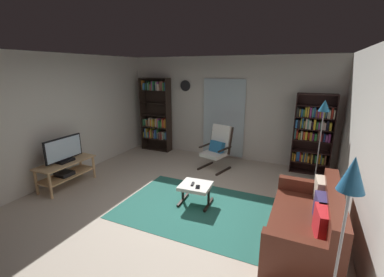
{
  "coord_description": "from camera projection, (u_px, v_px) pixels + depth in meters",
  "views": [
    {
      "loc": [
        1.97,
        -3.47,
        2.29
      ],
      "look_at": [
        -0.07,
        0.98,
        0.96
      ],
      "focal_mm": 24.05,
      "sensor_mm": 36.0,
      "label": 1
    }
  ],
  "objects": [
    {
      "name": "floor_lamp_by_shelf",
      "position": [
        323.0,
        116.0,
        4.9
      ],
      "size": [
        0.22,
        0.22,
        1.73
      ],
      "color": "#A5A5AD",
      "rests_on": "ground"
    },
    {
      "name": "floor_lamp_by_sofa",
      "position": [
        350.0,
        190.0,
        2.05
      ],
      "size": [
        0.22,
        0.22,
        1.64
      ],
      "color": "#A5A5AD",
      "rests_on": "ground"
    },
    {
      "name": "bookshelf_near_tv",
      "position": [
        156.0,
        115.0,
        7.29
      ],
      "size": [
        0.86,
        0.3,
        2.05
      ],
      "color": "black",
      "rests_on": "ground"
    },
    {
      "name": "wall_back",
      "position": [
        226.0,
        108.0,
        6.64
      ],
      "size": [
        5.6,
        0.06,
        2.6
      ],
      "primitive_type": "cube",
      "color": "beige",
      "rests_on": "ground"
    },
    {
      "name": "television",
      "position": [
        64.0,
        151.0,
        5.02
      ],
      "size": [
        0.2,
        0.82,
        0.5
      ],
      "color": "black",
      "rests_on": "tv_stand"
    },
    {
      "name": "ground_plane",
      "position": [
        172.0,
        206.0,
        4.43
      ],
      "size": [
        7.02,
        7.02,
        0.0
      ],
      "primitive_type": "plane",
      "color": "#C1B2A0"
    },
    {
      "name": "tv_remote",
      "position": [
        193.0,
        184.0,
        4.43
      ],
      "size": [
        0.07,
        0.15,
        0.02
      ],
      "primitive_type": "cube",
      "rotation": [
        0.0,
        0.0,
        0.22
      ],
      "color": "black",
      "rests_on": "ottoman"
    },
    {
      "name": "leather_sofa",
      "position": [
        308.0,
        224.0,
        3.38
      ],
      "size": [
        0.82,
        1.73,
        0.82
      ],
      "color": "#5C281B",
      "rests_on": "ground"
    },
    {
      "name": "bookshelf_near_sofa",
      "position": [
        312.0,
        133.0,
        5.65
      ],
      "size": [
        0.8,
        0.3,
        1.78
      ],
      "color": "black",
      "rests_on": "ground"
    },
    {
      "name": "glass_door_panel",
      "position": [
        223.0,
        118.0,
        6.66
      ],
      "size": [
        1.1,
        0.01,
        2.0
      ],
      "primitive_type": "cube",
      "color": "silver"
    },
    {
      "name": "area_rug",
      "position": [
        201.0,
        209.0,
        4.34
      ],
      "size": [
        2.7,
        1.83,
        0.01
      ],
      "primitive_type": "cube",
      "color": "#28675A",
      "rests_on": "ground"
    },
    {
      "name": "ottoman",
      "position": [
        196.0,
        188.0,
        4.45
      ],
      "size": [
        0.55,
        0.52,
        0.36
      ],
      "color": "white",
      "rests_on": "ground"
    },
    {
      "name": "tv_stand",
      "position": [
        66.0,
        170.0,
        5.12
      ],
      "size": [
        0.49,
        1.14,
        0.51
      ],
      "color": "tan",
      "rests_on": "ground"
    },
    {
      "name": "wall_left",
      "position": [
        54.0,
        119.0,
        5.18
      ],
      "size": [
        0.06,
        6.0,
        2.6
      ],
      "primitive_type": "cube",
      "color": "beige",
      "rests_on": "ground"
    },
    {
      "name": "wall_right",
      "position": [
        372.0,
        156.0,
        3.01
      ],
      "size": [
        0.06,
        6.0,
        2.6
      ],
      "primitive_type": "cube",
      "color": "beige",
      "rests_on": "ground"
    },
    {
      "name": "lounge_armchair",
      "position": [
        217.0,
        146.0,
        6.01
      ],
      "size": [
        0.71,
        0.77,
        1.02
      ],
      "color": "black",
      "rests_on": "ground"
    },
    {
      "name": "cell_phone",
      "position": [
        198.0,
        187.0,
        4.33
      ],
      "size": [
        0.11,
        0.15,
        0.01
      ],
      "primitive_type": "cube",
      "rotation": [
        0.0,
        0.0,
        0.34
      ],
      "color": "black",
      "rests_on": "ottoman"
    },
    {
      "name": "wall_clock",
      "position": [
        185.0,
        86.0,
        6.87
      ],
      "size": [
        0.29,
        0.03,
        0.29
      ],
      "color": "silver"
    }
  ]
}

